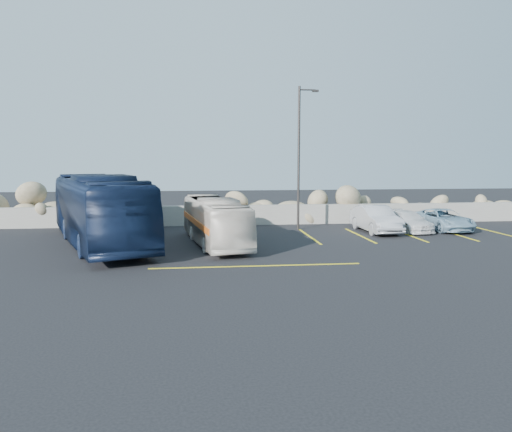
{
  "coord_description": "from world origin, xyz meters",
  "views": [
    {
      "loc": [
        -3.15,
        -18.11,
        4.04
      ],
      "look_at": [
        -0.56,
        4.0,
        1.46
      ],
      "focal_mm": 35.0,
      "sensor_mm": 36.0,
      "label": 1
    }
  ],
  "objects": [
    {
      "name": "vintage_bus",
      "position": [
        -2.36,
        5.24,
        1.11
      ],
      "size": [
        3.1,
        8.14,
        2.21
      ],
      "primitive_type": "imported",
      "rotation": [
        0.0,
        0.0,
        0.16
      ],
      "color": "silver",
      "rests_on": "ground"
    },
    {
      "name": "parking_lines",
      "position": [
        4.64,
        5.57,
        0.01
      ],
      "size": [
        18.16,
        9.36,
        0.01
      ],
      "color": "gold",
      "rests_on": "ground"
    },
    {
      "name": "car_c",
      "position": [
        8.49,
        8.29,
        0.55
      ],
      "size": [
        1.93,
        3.93,
        1.1
      ],
      "primitive_type": "imported",
      "rotation": [
        0.0,
        0.0,
        0.1
      ],
      "color": "silver",
      "rests_on": "ground"
    },
    {
      "name": "seawall",
      "position": [
        0.0,
        12.0,
        0.6
      ],
      "size": [
        60.0,
        0.4,
        1.2
      ],
      "primitive_type": "cube",
      "color": "gray",
      "rests_on": "ground"
    },
    {
      "name": "tour_coach",
      "position": [
        -7.74,
        5.79,
        1.65
      ],
      "size": [
        6.66,
        12.05,
        3.29
      ],
      "primitive_type": "imported",
      "rotation": [
        0.0,
        0.0,
        0.35
      ],
      "color": "#0F1B35",
      "rests_on": "ground"
    },
    {
      "name": "lamppost",
      "position": [
        2.56,
        9.5,
        4.3
      ],
      "size": [
        1.14,
        0.18,
        8.0
      ],
      "color": "#312D2B",
      "rests_on": "ground"
    },
    {
      "name": "car_b",
      "position": [
        6.55,
        8.11,
        0.72
      ],
      "size": [
        1.66,
        4.43,
        1.44
      ],
      "primitive_type": "imported",
      "rotation": [
        0.0,
        0.0,
        0.03
      ],
      "color": "silver",
      "rests_on": "ground"
    },
    {
      "name": "car_d",
      "position": [
        10.65,
        8.44,
        0.59
      ],
      "size": [
        2.22,
        4.38,
        1.19
      ],
      "primitive_type": "imported",
      "rotation": [
        0.0,
        0.0,
        0.06
      ],
      "color": "#82A4B9",
      "rests_on": "ground"
    },
    {
      "name": "ground",
      "position": [
        0.0,
        0.0,
        0.0
      ],
      "size": [
        90.0,
        90.0,
        0.0
      ],
      "primitive_type": "plane",
      "color": "black",
      "rests_on": "ground"
    },
    {
      "name": "riprap_pile",
      "position": [
        0.0,
        13.2,
        1.3
      ],
      "size": [
        54.0,
        2.8,
        2.6
      ],
      "primitive_type": null,
      "color": "#8D7D5C",
      "rests_on": "ground"
    }
  ]
}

